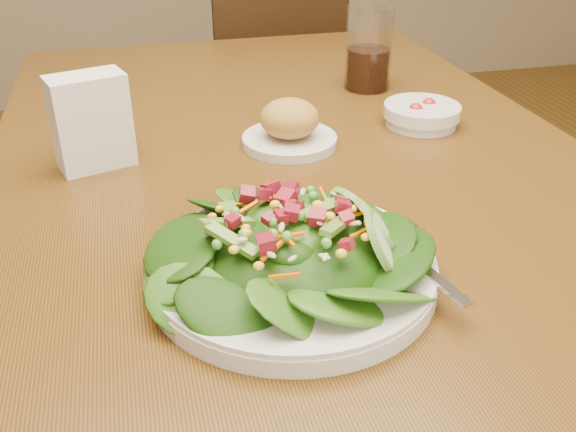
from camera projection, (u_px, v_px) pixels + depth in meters
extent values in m
cube|color=#5A3A14|center=(295.00, 167.00, 0.98)|extent=(0.90, 1.40, 0.04)
cylinder|color=black|center=(80.00, 212.00, 1.62)|extent=(0.07, 0.07, 0.71)
cylinder|color=black|center=(371.00, 178.00, 1.79)|extent=(0.07, 0.07, 0.71)
cube|color=black|center=(267.00, 111.00, 2.09)|extent=(0.41, 0.41, 0.04)
cylinder|color=black|center=(301.00, 146.00, 2.38)|extent=(0.04, 0.04, 0.39)
cylinder|color=black|center=(210.00, 156.00, 2.30)|extent=(0.04, 0.04, 0.39)
cylinder|color=black|center=(332.00, 186.00, 2.09)|extent=(0.04, 0.04, 0.39)
cylinder|color=black|center=(228.00, 200.00, 2.01)|extent=(0.04, 0.04, 0.39)
cube|color=black|center=(282.00, 54.00, 1.81)|extent=(0.38, 0.04, 0.44)
cylinder|color=silver|center=(293.00, 270.00, 0.68)|extent=(0.31, 0.31, 0.02)
ellipsoid|color=black|center=(293.00, 244.00, 0.67)|extent=(0.21, 0.21, 0.05)
cube|color=silver|center=(418.00, 258.00, 0.68)|extent=(0.05, 0.18, 0.01)
cylinder|color=silver|center=(290.00, 141.00, 1.00)|extent=(0.15, 0.15, 0.01)
ellipsoid|color=#B38535|center=(290.00, 118.00, 0.98)|extent=(0.09, 0.09, 0.06)
cylinder|color=silver|center=(422.00, 115.00, 1.06)|extent=(0.13, 0.13, 0.04)
sphere|color=red|center=(429.00, 106.00, 1.07)|extent=(0.03, 0.03, 0.03)
sphere|color=red|center=(416.00, 111.00, 1.05)|extent=(0.03, 0.03, 0.03)
cylinder|color=silver|center=(369.00, 48.00, 1.20)|extent=(0.09, 0.09, 0.15)
cylinder|color=black|center=(368.00, 69.00, 1.22)|extent=(0.08, 0.08, 0.08)
cube|color=white|center=(91.00, 122.00, 0.90)|extent=(0.12, 0.08, 0.13)
cube|color=white|center=(90.00, 115.00, 0.90)|extent=(0.10, 0.07, 0.11)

